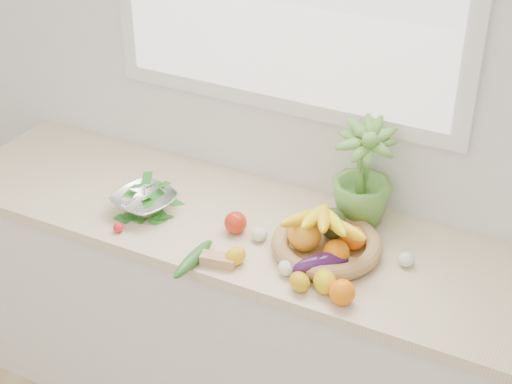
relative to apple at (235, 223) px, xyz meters
The scene contains 18 objects.
back_wall 0.55m from the apple, 89.34° to the left, with size 4.50×0.02×2.70m, color white.
counter_cabinet 0.51m from the apple, 86.31° to the left, with size 2.20×0.58×0.86m, color silver.
countertop 0.09m from the apple, 86.31° to the left, with size 2.24×0.62×0.04m, color beige.
orange_loose 0.49m from the apple, 21.34° to the right, with size 0.08×0.08×0.08m, color orange.
lemon_a 0.41m from the apple, 21.07° to the right, with size 0.07×0.09×0.07m, color #DBBB0B.
lemon_b 0.17m from the apple, 61.92° to the right, with size 0.06×0.07×0.06m, color #EBA80C.
lemon_c 0.36m from the apple, 29.43° to the right, with size 0.06×0.07×0.06m, color #D0970B.
apple is the anchor object (origin of this frame).
ginger 0.19m from the apple, 78.82° to the right, with size 0.11×0.05×0.04m, color tan.
garlic_a 0.09m from the apple, ahead, with size 0.05×0.05×0.05m, color silver.
garlic_b 0.57m from the apple, ahead, with size 0.05×0.05×0.05m, color white.
garlic_c 0.28m from the apple, 26.87° to the right, with size 0.06×0.06×0.05m, color white.
eggplant 0.35m from the apple, 13.29° to the right, with size 0.07×0.19×0.07m, color #33113E.
cucumber 0.22m from the apple, 99.63° to the right, with size 0.04×0.22×0.04m, color #245519.
radish 0.39m from the apple, 153.11° to the right, with size 0.03×0.03×0.03m, color red.
potted_herb 0.45m from the apple, 35.19° to the left, with size 0.21×0.21×0.37m, color #579335.
fruit_basket 0.31m from the apple, ahead, with size 0.46×0.46×0.19m.
colander_with_spinach 0.34m from the apple, behind, with size 0.25×0.25×0.11m.
Camera 1 is at (1.03, -0.00, 2.43)m, focal length 55.00 mm.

